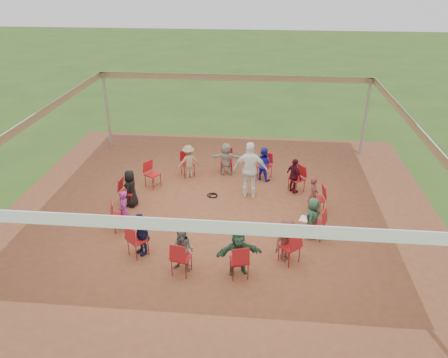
# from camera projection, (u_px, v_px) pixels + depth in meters

# --- Properties ---
(ground) EXTENTS (80.00, 80.00, 0.00)m
(ground) POSITION_uv_depth(u_px,v_px,m) (220.00, 214.00, 13.05)
(ground) COLOR #2C4C18
(ground) RESTS_ON ground
(dirt_patch) EXTENTS (13.00, 13.00, 0.00)m
(dirt_patch) POSITION_uv_depth(u_px,v_px,m) (220.00, 214.00, 13.05)
(dirt_patch) COLOR brown
(dirt_patch) RESTS_ON ground
(tent) EXTENTS (10.33, 10.33, 3.00)m
(tent) POSITION_uv_depth(u_px,v_px,m) (220.00, 140.00, 11.99)
(tent) COLOR #B2B2B7
(tent) RESTS_ON ground
(chair_0) EXTENTS (0.56, 0.54, 0.90)m
(chair_0) POSITION_uv_depth(u_px,v_px,m) (316.00, 223.00, 11.76)
(chair_0) COLOR maroon
(chair_0) RESTS_ON ground
(chair_1) EXTENTS (0.49, 0.48, 0.90)m
(chair_1) POSITION_uv_depth(u_px,v_px,m) (317.00, 199.00, 12.97)
(chair_1) COLOR maroon
(chair_1) RESTS_ON ground
(chair_2) EXTENTS (0.60, 0.60, 0.90)m
(chair_2) POSITION_uv_depth(u_px,v_px,m) (297.00, 179.00, 14.16)
(chair_2) COLOR maroon
(chair_2) RESTS_ON ground
(chair_3) EXTENTS (0.57, 0.58, 0.90)m
(chair_3) POSITION_uv_depth(u_px,v_px,m) (265.00, 166.00, 15.04)
(chair_3) COLOR maroon
(chair_3) RESTS_ON ground
(chair_4) EXTENTS (0.43, 0.45, 0.90)m
(chair_4) POSITION_uv_depth(u_px,v_px,m) (226.00, 161.00, 15.43)
(chair_4) COLOR maroon
(chair_4) RESTS_ON ground
(chair_5) EXTENTS (0.58, 0.59, 0.90)m
(chair_5) POSITION_uv_depth(u_px,v_px,m) (188.00, 164.00, 15.22)
(chair_5) COLOR maroon
(chair_5) RESTS_ON ground
(chair_6) EXTENTS (0.60, 0.59, 0.90)m
(chair_6) POSITION_uv_depth(u_px,v_px,m) (153.00, 174.00, 14.47)
(chair_6) COLOR maroon
(chair_6) RESTS_ON ground
(chair_7) EXTENTS (0.48, 0.46, 0.90)m
(chair_7) POSITION_uv_depth(u_px,v_px,m) (128.00, 192.00, 13.35)
(chair_7) COLOR maroon
(chair_7) RESTS_ON ground
(chair_8) EXTENTS (0.57, 0.55, 0.90)m
(chair_8) POSITION_uv_depth(u_px,v_px,m) (120.00, 216.00, 12.11)
(chair_8) COLOR maroon
(chair_8) RESTS_ON ground
(chair_9) EXTENTS (0.60, 0.61, 0.90)m
(chair_9) POSITION_uv_depth(u_px,v_px,m) (138.00, 240.00, 11.05)
(chair_9) COLOR maroon
(chair_9) RESTS_ON ground
(chair_10) EXTENTS (0.51, 0.52, 0.90)m
(chair_10) POSITION_uv_depth(u_px,v_px,m) (181.00, 258.00, 10.39)
(chair_10) COLOR maroon
(chair_10) RESTS_ON ground
(chair_11) EXTENTS (0.52, 0.53, 0.90)m
(chair_11) POSITION_uv_depth(u_px,v_px,m) (239.00, 260.00, 10.30)
(chair_11) COLOR maroon
(chair_11) RESTS_ON ground
(chair_12) EXTENTS (0.61, 0.61, 0.90)m
(chair_12) POSITION_uv_depth(u_px,v_px,m) (290.00, 247.00, 10.80)
(chair_12) COLOR maroon
(chair_12) RESTS_ON ground
(person_seated_0) EXTENTS (0.50, 0.65, 1.18)m
(person_seated_0) POSITION_uv_depth(u_px,v_px,m) (312.00, 218.00, 11.74)
(person_seated_0) COLOR #264B36
(person_seated_0) RESTS_ON ground
(person_seated_1) EXTENTS (0.34, 0.47, 1.18)m
(person_seated_1) POSITION_uv_depth(u_px,v_px,m) (313.00, 195.00, 12.90)
(person_seated_1) COLOR brown
(person_seated_1) RESTS_ON ground
(person_seated_2) EXTENTS (0.69, 0.77, 1.18)m
(person_seated_2) POSITION_uv_depth(u_px,v_px,m) (294.00, 176.00, 14.04)
(person_seated_2) COLOR #390B16
(person_seated_2) RESTS_ON ground
(person_seated_3) EXTENTS (0.66, 0.55, 1.18)m
(person_seated_3) POSITION_uv_depth(u_px,v_px,m) (263.00, 164.00, 14.89)
(person_seated_3) COLOR #1C1DAB
(person_seated_3) RESTS_ON ground
(person_seated_4) EXTENTS (1.10, 0.43, 1.18)m
(person_seated_4) POSITION_uv_depth(u_px,v_px,m) (226.00, 159.00, 15.25)
(person_seated_4) COLOR #A09D8F
(person_seated_4) RESTS_ON ground
(person_seated_5) EXTENTS (0.85, 0.70, 1.18)m
(person_seated_5) POSITION_uv_depth(u_px,v_px,m) (189.00, 161.00, 15.06)
(person_seated_5) COLOR #8B7D5A
(person_seated_5) RESTS_ON ground
(person_seated_6) EXTENTS (0.38, 0.61, 1.18)m
(person_seated_6) POSITION_uv_depth(u_px,v_px,m) (131.00, 188.00, 13.26)
(person_seated_6) COLOR black
(person_seated_6) RESTS_ON ground
(person_seated_7) EXTENTS (0.42, 0.50, 1.18)m
(person_seated_7) POSITION_uv_depth(u_px,v_px,m) (124.00, 211.00, 12.08)
(person_seated_7) COLOR #8F237A
(person_seated_7) RESTS_ON ground
(person_seated_8) EXTENTS (0.76, 0.72, 1.18)m
(person_seated_8) POSITION_uv_depth(u_px,v_px,m) (141.00, 234.00, 11.06)
(person_seated_8) COLOR #1B2046
(person_seated_8) RESTS_ON ground
(person_seated_9) EXTENTS (0.63, 0.45, 1.18)m
(person_seated_9) POSITION_uv_depth(u_px,v_px,m) (183.00, 250.00, 10.43)
(person_seated_9) COLOR slate
(person_seated_9) RESTS_ON ground
(person_seated_10) EXTENTS (1.16, 0.68, 1.18)m
(person_seated_10) POSITION_uv_depth(u_px,v_px,m) (238.00, 252.00, 10.34)
(person_seated_10) COLOR #264B36
(person_seated_10) RESTS_ON ground
(person_seated_11) EXTENTS (0.82, 0.79, 1.18)m
(person_seated_11) POSITION_uv_depth(u_px,v_px,m) (287.00, 240.00, 10.82)
(person_seated_11) COLOR brown
(person_seated_11) RESTS_ON ground
(standing_person) EXTENTS (1.09, 0.57, 1.84)m
(standing_person) POSITION_uv_depth(u_px,v_px,m) (250.00, 170.00, 13.67)
(standing_person) COLOR white
(standing_person) RESTS_ON ground
(cable_coil) EXTENTS (0.43, 0.43, 0.03)m
(cable_coil) POSITION_uv_depth(u_px,v_px,m) (213.00, 196.00, 14.05)
(cable_coil) COLOR black
(cable_coil) RESTS_ON ground
(laptop) EXTENTS (0.36, 0.40, 0.23)m
(laptop) POSITION_uv_depth(u_px,v_px,m) (307.00, 217.00, 11.81)
(laptop) COLOR #B7B7BC
(laptop) RESTS_ON ground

